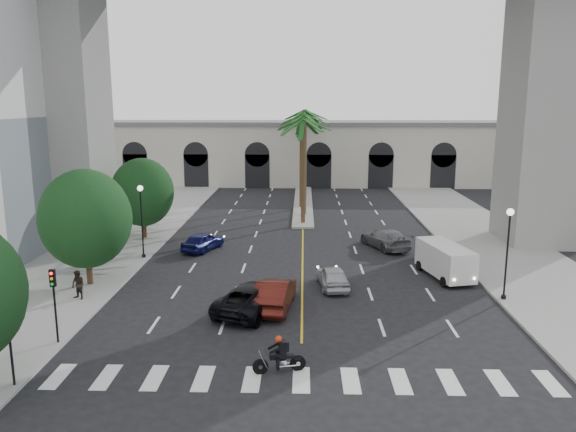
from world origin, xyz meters
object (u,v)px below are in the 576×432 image
object	(u,v)px
car_c	(253,297)
pedestrian_a	(13,289)
car_e	(203,241)
pedestrian_b	(78,285)
car_b	(275,294)
cargo_van	(445,260)
lamp_post_right	(508,246)
motorcycle_rider	(281,356)
car_a	(333,277)
traffic_signal_near	(9,328)
car_d	(385,238)
traffic_signal_far	(54,294)
lamp_post_left_far	(141,215)

from	to	relation	value
car_c	pedestrian_a	world-z (taller)	pedestrian_a
car_e	pedestrian_b	distance (m)	12.38
car_b	cargo_van	world-z (taller)	cargo_van
car_c	pedestrian_b	bearing A→B (deg)	14.56
car_e	lamp_post_right	bearing A→B (deg)	172.25
motorcycle_rider	car_a	size ratio (longest dim) A/B	0.56
pedestrian_b	car_c	bearing A→B (deg)	19.64
traffic_signal_near	car_d	xyz separation A→B (m)	(17.66, 22.20, -1.76)
car_a	car_d	world-z (taller)	car_d
lamp_post_right	car_a	xyz separation A→B (m)	(-9.55, 2.13, -2.54)
traffic_signal_far	car_e	xyz separation A→B (m)	(3.72, 17.09, -1.80)
car_b	cargo_van	size ratio (longest dim) A/B	0.94
traffic_signal_far	pedestrian_b	world-z (taller)	traffic_signal_far
car_a	car_c	size ratio (longest dim) A/B	0.71
car_d	pedestrian_b	world-z (taller)	pedestrian_b
cargo_van	lamp_post_right	bearing A→B (deg)	-74.82
car_c	car_e	distance (m)	13.50
lamp_post_right	traffic_signal_far	bearing A→B (deg)	-164.02
traffic_signal_far	car_a	distance (m)	15.84
motorcycle_rider	car_e	world-z (taller)	motorcycle_rider
motorcycle_rider	pedestrian_a	xyz separation A→B (m)	(-14.91, 7.02, 0.34)
car_b	pedestrian_a	distance (m)	14.27
lamp_post_left_far	car_c	distance (m)	13.50
lamp_post_left_far	car_b	xyz separation A→B (m)	(9.90, -9.46, -2.39)
lamp_post_right	car_c	distance (m)	14.36
lamp_post_right	pedestrian_b	bearing A→B (deg)	-178.28
car_c	cargo_van	xyz separation A→B (m)	(11.74, 6.23, 0.41)
lamp_post_right	car_a	world-z (taller)	lamp_post_right
motorcycle_rider	cargo_van	size ratio (longest dim) A/B	0.42
car_a	car_c	bearing A→B (deg)	35.52
motorcycle_rider	car_c	bearing A→B (deg)	90.90
car_d	pedestrian_b	bearing A→B (deg)	11.62
traffic_signal_near	lamp_post_right	bearing A→B (deg)	24.82
motorcycle_rider	cargo_van	world-z (taller)	cargo_van
traffic_signal_near	car_b	size ratio (longest dim) A/B	0.73
car_d	pedestrian_a	world-z (taller)	pedestrian_a
cargo_van	lamp_post_left_far	bearing A→B (deg)	156.81
car_c	car_b	bearing A→B (deg)	-134.42
lamp_post_left_far	car_d	bearing A→B (deg)	11.78
cargo_van	car_a	bearing A→B (deg)	-176.47
car_a	cargo_van	world-z (taller)	cargo_van
traffic_signal_near	car_d	bearing A→B (deg)	51.50
lamp_post_left_far	car_a	world-z (taller)	lamp_post_left_far
traffic_signal_far	car_a	size ratio (longest dim) A/B	0.91
lamp_post_left_far	lamp_post_right	size ratio (longest dim) A/B	1.00
lamp_post_right	cargo_van	distance (m)	5.25
cargo_van	pedestrian_b	world-z (taller)	cargo_van
traffic_signal_near	car_e	world-z (taller)	traffic_signal_near
car_c	cargo_van	bearing A→B (deg)	-130.43
car_e	pedestrian_b	size ratio (longest dim) A/B	2.52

